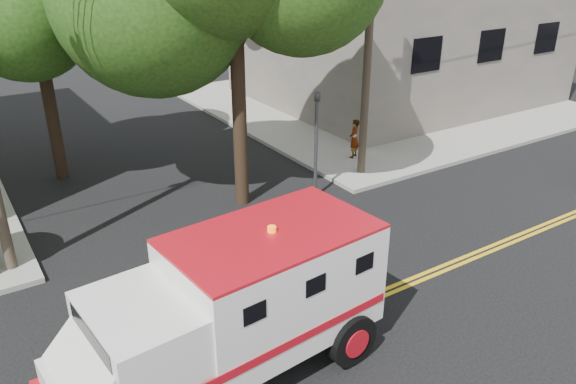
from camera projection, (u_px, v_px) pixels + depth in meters
ground at (321, 319)px, 12.86m from camera, size 100.00×100.00×0.00m
sidewalk_ne at (378, 102)px, 29.84m from camera, size 17.00×17.00×0.15m
building_right at (397, 39)px, 29.70m from camera, size 14.00×12.00×6.00m
utility_pole_right at (368, 52)px, 18.87m from camera, size 0.28×0.28×9.00m
tree_left at (46, 14)px, 18.22m from camera, size 4.48×4.20×7.70m
traffic_signal at (316, 134)px, 18.12m from camera, size 0.15×0.18×3.60m
armored_truck at (237, 303)px, 10.62m from camera, size 6.60×3.07×2.92m
pedestrian_a at (354, 139)px, 21.71m from camera, size 0.66×0.60×1.52m
pedestrian_b at (398, 112)px, 24.30m from camera, size 1.19×1.15×1.94m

